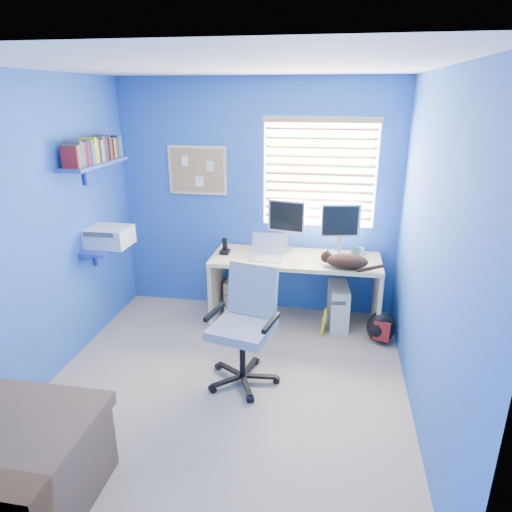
% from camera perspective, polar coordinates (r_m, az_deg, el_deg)
% --- Properties ---
extents(floor, '(3.00, 3.20, 0.00)m').
position_cam_1_polar(floor, '(4.00, -3.86, -15.98)').
color(floor, tan).
rests_on(floor, ground).
extents(ceiling, '(3.00, 3.20, 0.00)m').
position_cam_1_polar(ceiling, '(3.26, -4.94, 22.61)').
color(ceiling, white).
rests_on(ceiling, wall_back).
extents(wall_back, '(3.00, 0.01, 2.50)m').
position_cam_1_polar(wall_back, '(4.94, 0.17, 7.05)').
color(wall_back, '#2D63AD').
rests_on(wall_back, ground).
extents(wall_front, '(3.00, 0.01, 2.50)m').
position_cam_1_polar(wall_front, '(2.06, -15.42, -12.80)').
color(wall_front, '#2D63AD').
rests_on(wall_front, ground).
extents(wall_left, '(0.01, 3.20, 2.50)m').
position_cam_1_polar(wall_left, '(4.05, -25.39, 2.29)').
color(wall_left, '#2D63AD').
rests_on(wall_left, ground).
extents(wall_right, '(0.01, 3.20, 2.50)m').
position_cam_1_polar(wall_right, '(3.40, 21.00, -0.19)').
color(wall_right, '#2D63AD').
rests_on(wall_right, ground).
extents(desk, '(1.73, 0.65, 0.74)m').
position_cam_1_polar(desk, '(4.83, 4.87, -4.31)').
color(desk, '#E0C485').
rests_on(desk, floor).
extents(laptop, '(0.34, 0.27, 0.22)m').
position_cam_1_polar(laptop, '(4.62, 1.33, 0.97)').
color(laptop, silver).
rests_on(laptop, desk).
extents(monitor_left, '(0.42, 0.20, 0.54)m').
position_cam_1_polar(monitor_left, '(4.86, 3.82, 3.89)').
color(monitor_left, silver).
rests_on(monitor_left, desk).
extents(monitor_right, '(0.42, 0.19, 0.54)m').
position_cam_1_polar(monitor_right, '(4.77, 10.45, 3.27)').
color(monitor_right, silver).
rests_on(monitor_right, desk).
extents(phone, '(0.10, 0.11, 0.17)m').
position_cam_1_polar(phone, '(4.78, -3.91, 1.28)').
color(phone, black).
rests_on(phone, desk).
extents(mug, '(0.10, 0.09, 0.10)m').
position_cam_1_polar(mug, '(4.77, 12.35, 0.36)').
color(mug, '#3B7D5A').
rests_on(mug, desk).
extents(cd_spindle, '(0.13, 0.13, 0.07)m').
position_cam_1_polar(cd_spindle, '(4.87, 12.60, 0.57)').
color(cd_spindle, silver).
rests_on(cd_spindle, desk).
extents(cat, '(0.44, 0.31, 0.14)m').
position_cam_1_polar(cat, '(4.45, 11.33, -0.66)').
color(cat, black).
rests_on(cat, desk).
extents(tower_pc, '(0.24, 0.46, 0.45)m').
position_cam_1_polar(tower_pc, '(4.90, 10.21, -6.09)').
color(tower_pc, beige).
rests_on(tower_pc, floor).
extents(drawer_boxes, '(0.35, 0.28, 0.41)m').
position_cam_1_polar(drawer_boxes, '(5.08, -1.77, -5.11)').
color(drawer_boxes, tan).
rests_on(drawer_boxes, floor).
extents(yellow_book, '(0.03, 0.17, 0.24)m').
position_cam_1_polar(yellow_book, '(4.77, 8.43, -8.17)').
color(yellow_book, yellow).
rests_on(yellow_book, floor).
extents(backpack, '(0.33, 0.29, 0.33)m').
position_cam_1_polar(backpack, '(4.69, 15.36, -8.59)').
color(backpack, black).
rests_on(backpack, floor).
extents(office_chair, '(0.69, 0.69, 0.99)m').
position_cam_1_polar(office_chair, '(3.90, -1.40, -10.48)').
color(office_chair, black).
rests_on(office_chair, floor).
extents(window_blinds, '(1.15, 0.05, 1.10)m').
position_cam_1_polar(window_blinds, '(4.79, 7.93, 10.12)').
color(window_blinds, white).
rests_on(window_blinds, ground).
extents(corkboard, '(0.64, 0.02, 0.52)m').
position_cam_1_polar(corkboard, '(5.01, -7.33, 10.57)').
color(corkboard, '#E0C485').
rests_on(corkboard, ground).
extents(wall_shelves, '(0.42, 0.90, 1.05)m').
position_cam_1_polar(wall_shelves, '(4.55, -18.92, 7.27)').
color(wall_shelves, '#2942AF').
rests_on(wall_shelves, ground).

